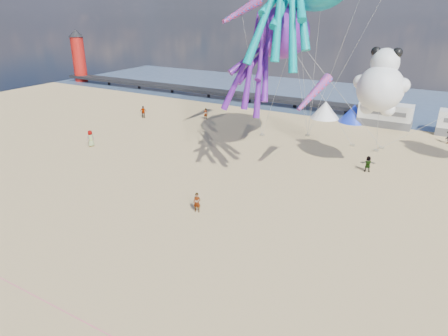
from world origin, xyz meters
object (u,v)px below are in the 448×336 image
tent_blue (354,113)px  beachgoer_0 (91,138)px  beachgoer_4 (368,164)px  kite_octopus_purple (283,33)px  standing_person (197,203)px  beachgoer_2 (448,137)px  lighthouse (79,59)px  sandbag_e (308,135)px  sandbag_d (381,148)px  kite_panda (380,89)px  windsock_right (314,93)px  sandbag_b (352,145)px  sandbag_a (262,135)px  tent_white (325,110)px  beachgoer_5 (206,114)px  windsock_left (241,11)px  motorhome_0 (385,115)px  sandbag_c (376,151)px  windsock_mid (280,16)px  beachgoer_3 (143,112)px

tent_blue → beachgoer_0: bearing=-132.2°
beachgoer_4 → kite_octopus_purple: kite_octopus_purple is taller
standing_person → beachgoer_2: standing_person is taller
lighthouse → sandbag_e: (54.78, -13.45, -4.39)m
sandbag_d → kite_panda: bearing=-88.7°
kite_panda → sandbag_e: bearing=115.4°
tent_blue → kite_octopus_purple: bearing=-98.4°
beachgoer_4 → windsock_right: windsock_right is taller
sandbag_e → kite_panda: 14.46m
sandbag_b → kite_octopus_purple: bearing=-120.1°
tent_blue → sandbag_a: 14.62m
tent_white → sandbag_e: (0.78, -9.45, -1.09)m
beachgoer_5 → windsock_left: bearing=90.3°
beachgoer_0 → kite_panda: kite_panda is taller
motorhome_0 → beachgoer_0: motorhome_0 is taller
tent_blue → sandbag_b: tent_blue is taller
tent_blue → sandbag_c: (5.14, -11.09, -1.09)m
motorhome_0 → kite_octopus_purple: 23.74m
beachgoer_4 → kite_panda: size_ratio=0.22×
sandbag_b → kite_panda: 11.10m
tent_blue → windsock_mid: size_ratio=0.68×
lighthouse → tent_blue: lighthouse is taller
windsock_right → lighthouse: bearing=172.6°
beachgoer_2 → kite_panda: 16.65m
kite_panda → kite_octopus_purple: bearing=172.4°
sandbag_e → beachgoer_3: bearing=-171.7°
beachgoer_2 → windsock_mid: windsock_mid is taller
motorhome_0 → sandbag_a: motorhome_0 is taller
sandbag_a → windsock_mid: (2.54, -2.26, 13.71)m
sandbag_e → tent_white: bearing=94.7°
standing_person → motorhome_0: bearing=57.1°
beachgoer_0 → windsock_right: 25.32m
beachgoer_4 → sandbag_a: bearing=-40.8°
lighthouse → windsock_mid: windsock_mid is taller
lighthouse → sandbag_a: 52.63m
lighthouse → beachgoer_3: size_ratio=5.27×
lighthouse → beachgoer_5: 41.88m
sandbag_b → sandbag_e: same height
lighthouse → beachgoer_5: (39.66, -12.95, -3.71)m
beachgoer_5 → kite_panda: bearing=103.1°
standing_person → sandbag_a: (-4.03, 20.32, -0.68)m
sandbag_b → windsock_left: bearing=-163.5°
lighthouse → sandbag_c: 65.07m
beachgoer_0 → sandbag_a: (15.03, 13.35, -0.82)m
beachgoer_0 → windsock_right: size_ratio=0.40×
beachgoer_4 → beachgoer_5: size_ratio=0.99×
tent_white → beachgoer_5: tent_white is taller
beachgoer_2 → sandbag_c: beachgoer_2 is taller
motorhome_0 → beachgoer_4: size_ratio=4.22×
lighthouse → sandbag_e: size_ratio=18.00×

